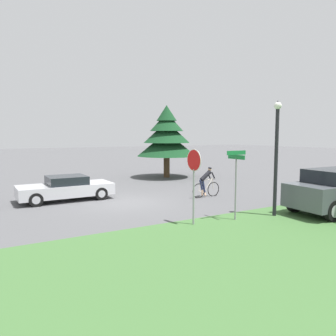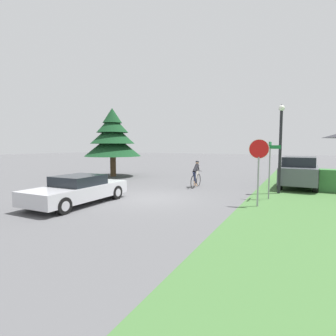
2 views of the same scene
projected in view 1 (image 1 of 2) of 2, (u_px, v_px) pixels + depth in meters
The scene contains 7 objects.
ground_plane at pixel (126, 203), 15.69m from camera, with size 140.00×140.00×0.00m, color #515154.
sedan_left_lane at pixel (66, 188), 16.28m from camera, with size 1.97×4.53×1.21m.
cyclist at pixel (206, 183), 17.06m from camera, with size 0.44×1.76×1.59m.
stop_sign at pixel (194, 171), 11.67m from camera, with size 0.79×0.07×2.74m.
street_lamp at pixel (276, 148), 12.90m from camera, with size 0.30×0.30×4.58m.
street_name_sign at pixel (236, 172), 12.36m from camera, with size 0.90×0.90×2.65m.
conifer_tall_near at pixel (167, 137), 24.80m from camera, with size 4.49×4.49×5.48m.
Camera 1 is at (14.37, -6.01, 3.24)m, focal length 35.00 mm.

